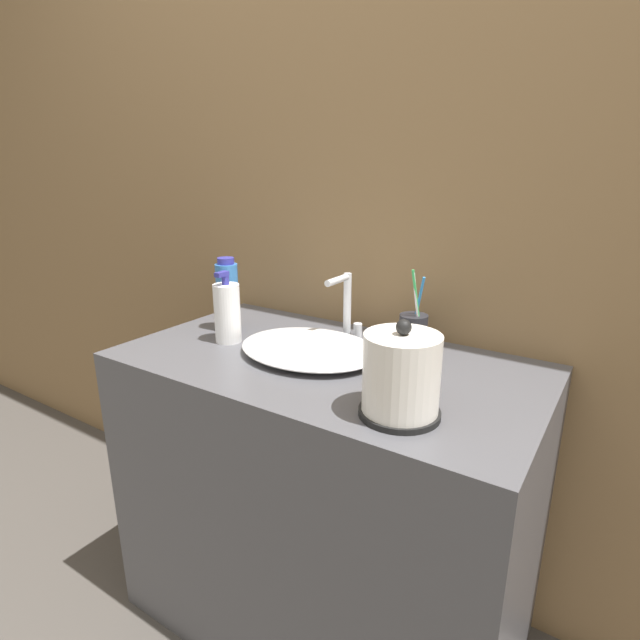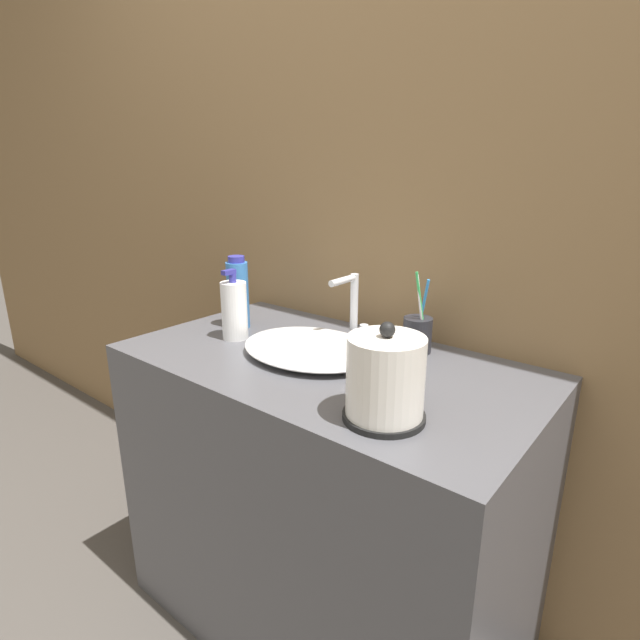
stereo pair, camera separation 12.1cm
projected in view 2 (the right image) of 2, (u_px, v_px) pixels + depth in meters
wall_back at (398, 151)px, 1.31m from camera, size 6.00×0.04×2.60m
vanity_counter at (324, 498)px, 1.35m from camera, size 1.04×0.58×0.80m
sink_basin at (310, 348)px, 1.26m from camera, size 0.37×0.29×0.04m
faucet at (353, 304)px, 1.36m from camera, size 0.06×0.12×0.18m
electric_kettle at (385, 382)px, 0.92m from camera, size 0.16×0.16×0.19m
toothbrush_cup at (417, 334)px, 1.27m from camera, size 0.07×0.07×0.21m
lotion_bottle at (234, 310)px, 1.36m from camera, size 0.07×0.07×0.19m
shampoo_bottle at (238, 293)px, 1.45m from camera, size 0.06×0.06×0.21m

